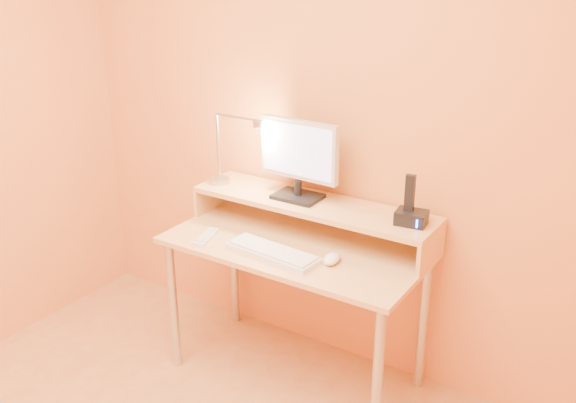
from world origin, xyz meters
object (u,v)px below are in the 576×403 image
Objects in this scene: remote_control at (206,237)px; mouse at (332,259)px; lamp_base at (220,181)px; monitor_panel at (299,149)px; phone_dock at (411,218)px; keyboard at (272,253)px.

mouse is at bearing -6.32° from remote_control.
lamp_base is 0.37m from remote_control.
phone_dock is (0.57, -0.01, -0.21)m from monitor_panel.
phone_dock reaches higher than keyboard.
remote_control is (-0.36, -0.02, -0.00)m from keyboard.
lamp_base reaches higher than mouse.
monitor_panel is at bearing 171.93° from phone_dock.
monitor_panel is 2.21× the size of remote_control.
phone_dock is 1.12× the size of mouse.
monitor_panel reaches higher than phone_dock.
mouse is 0.62× the size of remote_control.
remote_control is at bearing -129.39° from monitor_panel.
monitor_panel is 0.59m from remote_control.
phone_dock is 0.38m from mouse.
keyboard is (0.50, -0.27, -0.16)m from lamp_base.
phone_dock is 0.30× the size of keyboard.
remote_control is (0.14, -0.29, -0.16)m from lamp_base.
mouse is (0.76, -0.19, -0.15)m from lamp_base.
monitor_panel is at bearing 132.28° from mouse.
lamp_base is 0.23× the size of keyboard.
keyboard is 0.36m from remote_control.
lamp_base is 0.77× the size of phone_dock.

